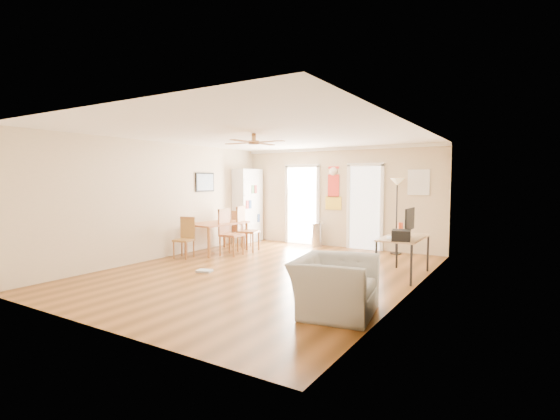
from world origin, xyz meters
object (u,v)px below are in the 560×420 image
Objects in this scene: printer at (401,235)px; armchair at (335,286)px; bookshelf at (248,206)px; wastebasket_b at (338,289)px; dining_chair_far at (242,229)px; dining_table at (217,237)px; torchiere_lamp at (397,216)px; computer_desk at (403,256)px; trash_can at (317,235)px; dining_chair_right_b at (232,232)px; wastebasket_a at (300,275)px; dining_chair_right_a at (248,229)px; dining_chair_near at (184,238)px.

printer reaches higher than armchair.
bookshelf is 5.95m from wastebasket_b.
dining_chair_far reaches higher than wastebasket_b.
bookshelf reaches higher than printer.
armchair reaches higher than dining_table.
wastebasket_b is at bearing -27.06° from dining_table.
bookshelf reaches higher than wastebasket_b.
torchiere_lamp is 4.22m from wastebasket_b.
computer_desk is at bearing -29.27° from bookshelf.
bookshelf is at bearing -171.50° from trash_can.
dining_chair_far is at bearing 22.65° from dining_chair_right_b.
trash_can is 2.26× the size of wastebasket_a.
armchair reaches higher than computer_desk.
printer is at bearing -80.01° from computer_desk.
dining_chair_far reaches higher than trash_can.
computer_desk is at bearing 177.31° from dining_chair_far.
dining_chair_right_a reaches higher than computer_desk.
trash_can is at bearing 120.20° from wastebasket_b.
dining_chair_right_b reaches higher than printer.
printer is 1.85m from wastebasket_a.
bookshelf is 1.53× the size of computer_desk.
trash_can is at bearing 112.44° from wastebasket_a.
torchiere_lamp reaches higher than dining_chair_far.
dining_chair_near is at bearing 135.88° from dining_chair_right_b.
bookshelf is 6.66× the size of wastebasket_b.
trash_can is (1.69, 1.04, -0.16)m from dining_chair_far.
armchair reaches higher than wastebasket_b.
dining_table is 1.03m from dining_chair_far.
printer reaches higher than dining_table.
wastebasket_b is at bearing -59.80° from trash_can.
trash_can is 2.18m from torchiere_lamp.
printer is 1.69m from wastebasket_b.
computer_desk is at bearing 47.35° from wastebasket_a.
dining_chair_near reaches higher than dining_table.
wastebasket_b is (3.53, -2.62, -0.39)m from dining_chair_right_a.
torchiere_lamp is at bearing -4.12° from bookshelf.
bookshelf is at bearing 83.63° from dining_chair_near.
bookshelf reaches higher than wastebasket_a.
bookshelf is at bearing -53.00° from dining_chair_far.
printer is at bearing -7.66° from dining_table.
dining_table is 1.32× the size of dining_chair_right_a.
bookshelf reaches higher than torchiere_lamp.
dining_chair_far is 1.99m from trash_can.
computer_desk is at bearing -71.07° from torchiere_lamp.
dining_chair_far is 3.03× the size of wastebasket_b.
dining_chair_right_a is at bearing 53.78° from dining_chair_near.
armchair is (2.63, -4.75, 0.06)m from trash_can.
wastebasket_a is (3.17, -1.58, -0.23)m from dining_table.
wastebasket_a is (2.62, -1.44, -0.40)m from dining_chair_right_b.
dining_chair_near is at bearing -93.73° from bookshelf.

